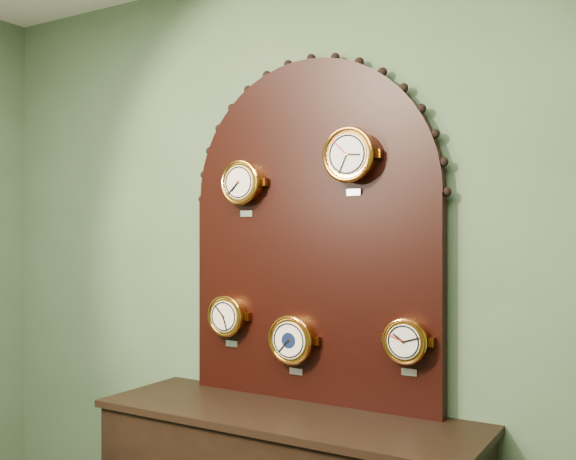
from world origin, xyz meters
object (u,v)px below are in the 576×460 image
Objects in this scene: display_board at (311,220)px; barometer at (292,339)px; hygrometer at (228,316)px; tide_clock at (406,341)px; arabic_clock at (350,155)px; roman_clock at (243,183)px.

display_board reaches higher than barometer.
hygrometer reaches higher than tide_clock.
tide_clock is at bearing 0.29° from arabic_clock.
hygrometer is 1.03× the size of tide_clock.
barometer is (0.35, -0.00, -0.08)m from hygrometer.
tide_clock is (0.79, 0.00, -0.65)m from roman_clock.
tide_clock is (0.47, -0.07, -0.48)m from display_board.
roman_clock is 1.02m from tide_clock.
roman_clock is at bearing 179.91° from barometer.
roman_clock is 0.55m from arabic_clock.
tide_clock is (0.24, 0.00, -0.75)m from arabic_clock.
barometer is at bearing -0.09° from roman_clock.
tide_clock is (0.87, 0.00, -0.04)m from hygrometer.
roman_clock is 1.06× the size of hygrometer.
barometer is at bearing 179.95° from arabic_clock.
roman_clock is 0.91× the size of arabic_clock.
display_board is 0.61m from hygrometer.
barometer is 0.52m from tide_clock.
hygrometer is 0.91× the size of barometer.
barometer is (0.26, -0.00, -0.69)m from roman_clock.
hygrometer is (-0.08, 0.00, -0.61)m from roman_clock.
display_board is 5.39× the size of arabic_clock.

